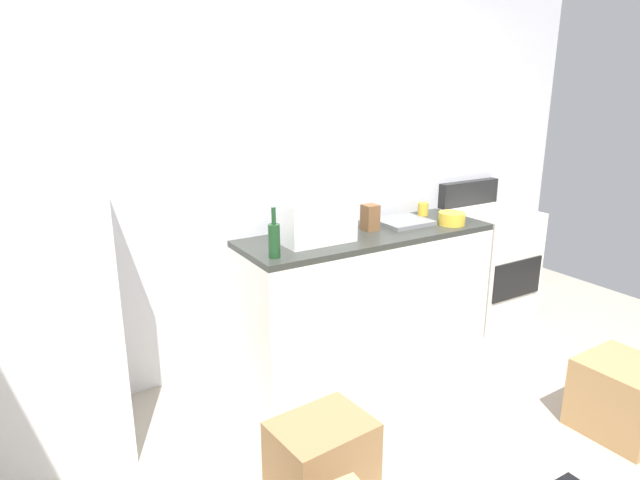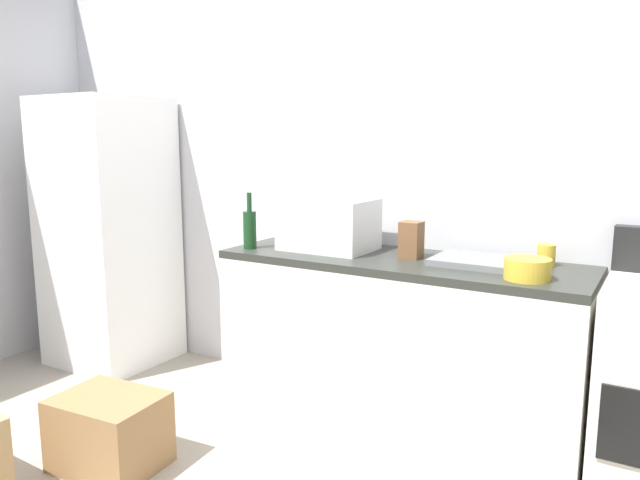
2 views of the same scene
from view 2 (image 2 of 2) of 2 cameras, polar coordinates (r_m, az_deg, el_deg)
name	(u,v)px [view 2 (image 2 of 2)]	position (r m, az deg, el deg)	size (l,w,h in m)	color
wall_back	(376,171)	(3.35, 5.43, 6.54)	(5.00, 0.10, 2.60)	silver
kitchen_counter	(398,345)	(3.08, 7.46, -9.97)	(1.80, 0.60, 0.90)	silver
refrigerator	(109,232)	(4.17, -19.56, 0.69)	(0.68, 0.66, 1.74)	white
microwave	(329,224)	(3.14, 0.85, 1.52)	(0.46, 0.34, 0.27)	white
sink_basin	(474,261)	(2.89, 14.50, -1.93)	(0.36, 0.32, 0.03)	slate
wine_bottle	(250,228)	(3.19, -6.74, 1.13)	(0.07, 0.07, 0.30)	#193F1E
coffee_mug	(546,255)	(2.94, 20.84, -1.37)	(0.08, 0.08, 0.10)	gold
knife_block	(411,240)	(2.96, 8.72, 0.02)	(0.10, 0.10, 0.18)	brown
mixing_bowl	(527,269)	(2.63, 19.23, -2.62)	(0.19, 0.19, 0.09)	gold
cardboard_box_medium	(109,432)	(2.99, -19.50, -16.91)	(0.46, 0.36, 0.34)	olive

